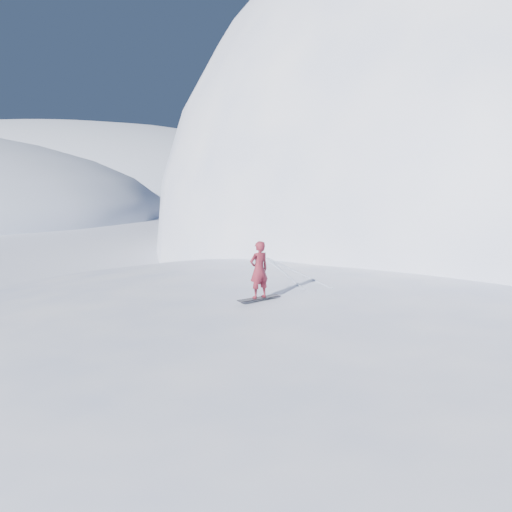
% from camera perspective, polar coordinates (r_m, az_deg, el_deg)
% --- Properties ---
extents(ground, '(400.00, 400.00, 0.00)m').
position_cam_1_polar(ground, '(14.97, 9.72, -14.45)').
color(ground, white).
rests_on(ground, ground).
extents(near_ridge, '(36.00, 28.00, 4.80)m').
position_cam_1_polar(near_ridge, '(17.90, 10.40, -10.40)').
color(near_ridge, white).
rests_on(near_ridge, ground).
extents(peak_shoulder, '(28.00, 24.00, 18.00)m').
position_cam_1_polar(peak_shoulder, '(36.40, 17.00, -0.53)').
color(peak_shoulder, white).
rests_on(peak_shoulder, ground).
extents(far_ridge_c, '(140.00, 90.00, 36.00)m').
position_cam_1_polar(far_ridge_c, '(128.61, -21.62, 6.06)').
color(far_ridge_c, white).
rests_on(far_ridge_c, ground).
extents(wind_bumps, '(16.00, 14.40, 1.00)m').
position_cam_1_polar(wind_bumps, '(16.76, 5.96, -11.70)').
color(wind_bumps, white).
rests_on(wind_bumps, ground).
extents(snowboard, '(1.33, 0.87, 0.02)m').
position_cam_1_polar(snowboard, '(14.66, 0.35, -4.84)').
color(snowboard, black).
rests_on(snowboard, near_ridge).
extents(snowboarder, '(0.73, 0.64, 1.68)m').
position_cam_1_polar(snowboarder, '(14.47, 0.35, -1.57)').
color(snowboarder, maroon).
rests_on(snowboarder, snowboard).
extents(board_tracks, '(1.51, 5.98, 0.04)m').
position_cam_1_polar(board_tracks, '(18.73, 3.78, -1.69)').
color(board_tracks, silver).
rests_on(board_tracks, ground).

